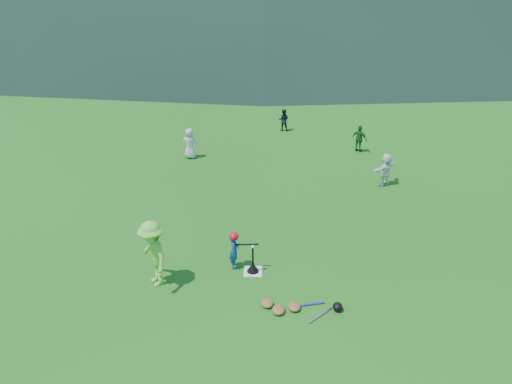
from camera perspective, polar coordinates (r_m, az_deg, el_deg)
ground at (r=12.39m, az=-0.36°, el=-9.09°), size 120.00×120.00×0.00m
home_plate at (r=12.39m, az=-0.36°, el=-9.06°), size 0.45×0.45×0.02m
baseball at (r=11.96m, az=-0.37°, el=-6.26°), size 0.08×0.08×0.08m
batter_child at (r=12.29m, az=-2.52°, el=-6.69°), size 0.24×0.36×0.98m
adult_coach at (r=11.79m, az=-11.67°, el=-6.92°), size 1.09×1.24×1.67m
fielder_a at (r=18.36m, az=-7.58°, el=5.52°), size 0.58×0.41×1.13m
fielder_b at (r=20.92m, az=3.16°, el=8.23°), size 0.49×0.40×0.93m
fielder_c at (r=19.15m, az=11.73°, el=5.98°), size 0.64×0.57×1.04m
fielder_d at (r=16.73m, az=14.59°, el=2.51°), size 0.99×0.90×1.10m
batting_tee at (r=12.31m, az=-0.36°, el=-8.61°), size 0.30×0.30×0.68m
batter_gear at (r=12.06m, az=-2.45°, el=-5.16°), size 0.73×0.26×0.34m
equipment_pile at (r=11.32m, az=4.41°, el=-12.94°), size 1.80×0.75×0.19m
outfield_fence at (r=38.51m, az=1.21°, el=17.64°), size 70.07×0.08×1.33m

